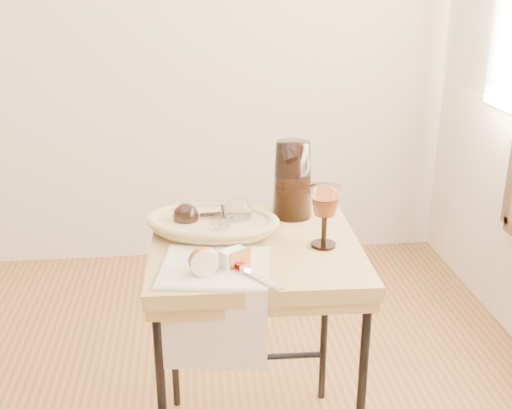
{
  "coord_description": "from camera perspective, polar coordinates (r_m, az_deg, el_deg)",
  "views": [
    {
      "loc": [
        0.48,
        -1.32,
        1.45
      ],
      "look_at": [
        0.66,
        0.25,
        0.85
      ],
      "focal_mm": 43.98,
      "sensor_mm": 36.0,
      "label": 1
    }
  ],
  "objects": [
    {
      "name": "tea_towel",
      "position": [
        1.6,
        -3.72,
        -5.68
      ],
      "size": [
        0.3,
        0.28,
        0.01
      ],
      "primitive_type": "cube",
      "rotation": [
        0.0,
        0.0,
        -0.15
      ],
      "color": "white",
      "rests_on": "side_table"
    },
    {
      "name": "bread_basket",
      "position": [
        1.81,
        -3.98,
        -1.9
      ],
      "size": [
        0.39,
        0.31,
        0.04
      ],
      "primitive_type": null,
      "rotation": [
        0.0,
        0.0,
        -0.25
      ],
      "color": "tan",
      "rests_on": "side_table"
    },
    {
      "name": "apple_half",
      "position": [
        1.55,
        -4.84,
        -5.05
      ],
      "size": [
        0.08,
        0.05,
        0.07
      ],
      "primitive_type": "ellipsoid",
      "rotation": [
        0.0,
        0.0,
        0.16
      ],
      "color": "#AD1F09",
      "rests_on": "tea_towel"
    },
    {
      "name": "pitcher",
      "position": [
        1.9,
        3.34,
        2.28
      ],
      "size": [
        0.25,
        0.29,
        0.27
      ],
      "primitive_type": null,
      "rotation": [
        0.0,
        0.0,
        0.43
      ],
      "color": "black",
      "rests_on": "side_table"
    },
    {
      "name": "wine_goblet",
      "position": [
        1.7,
        6.26,
        -1.09
      ],
      "size": [
        0.09,
        0.09,
        0.18
      ],
      "primitive_type": null,
      "rotation": [
        0.0,
        0.0,
        -0.09
      ],
      "color": "white",
      "rests_on": "side_table"
    },
    {
      "name": "table_knife",
      "position": [
        1.56,
        -0.78,
        -5.97
      ],
      "size": [
        0.14,
        0.2,
        0.02
      ],
      "primitive_type": null,
      "rotation": [
        0.0,
        0.0,
        -0.98
      ],
      "color": "silver",
      "rests_on": "tea_towel"
    },
    {
      "name": "apple_wedge",
      "position": [
        1.59,
        -2.12,
        -4.83
      ],
      "size": [
        0.07,
        0.07,
        0.04
      ],
      "primitive_type": "cube",
      "rotation": [
        0.0,
        0.0,
        0.59
      ],
      "color": "white",
      "rests_on": "tea_towel"
    },
    {
      "name": "side_table",
      "position": [
        1.93,
        -0.07,
        -13.49
      ],
      "size": [
        0.6,
        0.6,
        0.73
      ],
      "primitive_type": null,
      "rotation": [
        0.0,
        0.0,
        -0.03
      ],
      "color": "olive",
      "rests_on": "floor"
    },
    {
      "name": "goblet_lying_b",
      "position": [
        1.78,
        -2.35,
        -1.1
      ],
      "size": [
        0.15,
        0.16,
        0.09
      ],
      "primitive_type": null,
      "rotation": [
        0.0,
        0.0,
        0.99
      ],
      "color": "white",
      "rests_on": "bread_basket"
    },
    {
      "name": "goblet_lying_a",
      "position": [
        1.81,
        -4.98,
        -0.96
      ],
      "size": [
        0.13,
        0.08,
        0.07
      ],
      "primitive_type": null,
      "rotation": [
        0.0,
        0.0,
        3.21
      ],
      "color": "#311E19",
      "rests_on": "bread_basket"
    }
  ]
}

